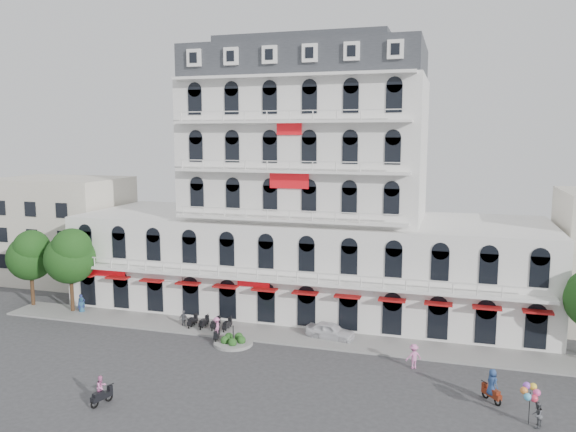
# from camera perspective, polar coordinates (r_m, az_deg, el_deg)

# --- Properties ---
(ground) EXTENTS (120.00, 120.00, 0.00)m
(ground) POSITION_cam_1_polar(r_m,az_deg,el_deg) (40.82, -4.79, -16.22)
(ground) COLOR #38383A
(ground) RESTS_ON ground
(sidewalk) EXTENTS (53.00, 4.00, 0.16)m
(sidewalk) POSITION_cam_1_polar(r_m,az_deg,el_deg) (48.66, -0.87, -11.98)
(sidewalk) COLOR gray
(sidewalk) RESTS_ON ground
(main_building) EXTENTS (45.00, 15.00, 25.80)m
(main_building) POSITION_cam_1_polar(r_m,az_deg,el_deg) (54.77, 1.91, 0.95)
(main_building) COLOR silver
(main_building) RESTS_ON ground
(flank_building_west) EXTENTS (14.00, 10.00, 12.00)m
(flank_building_west) POSITION_cam_1_polar(r_m,az_deg,el_deg) (70.73, -21.90, -1.25)
(flank_building_west) COLOR beige
(flank_building_west) RESTS_ON ground
(traffic_island) EXTENTS (3.20, 3.20, 1.60)m
(traffic_island) POSITION_cam_1_polar(r_m,az_deg,el_deg) (46.90, -5.58, -12.58)
(traffic_island) COLOR gray
(traffic_island) RESTS_ON ground
(parked_scooter_row) EXTENTS (4.40, 1.80, 1.10)m
(parked_scooter_row) POSITION_cam_1_polar(r_m,az_deg,el_deg) (50.66, -7.95, -11.33)
(parked_scooter_row) COLOR black
(parked_scooter_row) RESTS_ON ground
(tree_west_outer) EXTENTS (4.50, 4.48, 7.76)m
(tree_west_outer) POSITION_cam_1_polar(r_m,az_deg,el_deg) (60.71, -24.70, -3.50)
(tree_west_outer) COLOR #382314
(tree_west_outer) RESTS_ON ground
(tree_west_inner) EXTENTS (4.76, 4.76, 8.25)m
(tree_west_inner) POSITION_cam_1_polar(r_m,az_deg,el_deg) (57.12, -21.26, -3.66)
(tree_west_inner) COLOR #382314
(tree_west_inner) RESTS_ON ground
(parked_car) EXTENTS (4.34, 2.30, 1.41)m
(parked_car) POSITION_cam_1_polar(r_m,az_deg,el_deg) (47.88, 4.32, -11.55)
(parked_car) COLOR white
(parked_car) RESTS_ON ground
(rider_southwest) EXTENTS (0.77, 1.66, 1.93)m
(rider_southwest) POSITION_cam_1_polar(r_m,az_deg,el_deg) (38.79, -18.43, -16.45)
(rider_southwest) COLOR black
(rider_southwest) RESTS_ON ground
(rider_east) EXTENTS (1.21, 1.40, 2.20)m
(rider_east) POSITION_cam_1_polar(r_m,az_deg,el_deg) (39.43, 20.02, -15.87)
(rider_east) COLOR maroon
(rider_east) RESTS_ON ground
(rider_center) EXTENTS (0.84, 1.67, 2.06)m
(rider_center) POSITION_cam_1_polar(r_m,az_deg,el_deg) (47.52, -7.25, -11.27)
(rider_center) COLOR black
(rider_center) RESTS_ON ground
(pedestrian_left) EXTENTS (0.88, 0.69, 1.58)m
(pedestrian_left) POSITION_cam_1_polar(r_m,az_deg,el_deg) (57.74, -20.24, -8.49)
(pedestrian_left) COLOR #25506F
(pedestrian_left) RESTS_ON ground
(pedestrian_mid) EXTENTS (0.95, 0.53, 1.52)m
(pedestrian_mid) POSITION_cam_1_polar(r_m,az_deg,el_deg) (51.30, -10.53, -10.24)
(pedestrian_mid) COLOR #585A60
(pedestrian_mid) RESTS_ON ground
(pedestrian_right) EXTENTS (1.36, 1.15, 1.82)m
(pedestrian_right) POSITION_cam_1_polar(r_m,az_deg,el_deg) (43.10, 12.65, -13.73)
(pedestrian_right) COLOR pink
(pedestrian_right) RESTS_ON ground
(pedestrian_far) EXTENTS (0.78, 0.79, 1.85)m
(pedestrian_far) POSITION_cam_1_polar(r_m,az_deg,el_deg) (57.70, -20.25, -8.36)
(pedestrian_far) COLOR navy
(pedestrian_far) RESTS_ON ground
(balloon_vendor) EXTENTS (1.38, 1.28, 2.45)m
(balloon_vendor) POSITION_cam_1_polar(r_m,az_deg,el_deg) (37.31, 23.74, -17.17)
(balloon_vendor) COLOR #505256
(balloon_vendor) RESTS_ON ground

